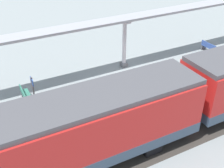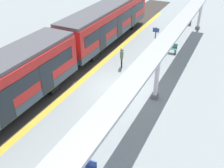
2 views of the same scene
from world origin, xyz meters
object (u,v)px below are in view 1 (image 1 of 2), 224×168
at_px(passenger_waiting_near_edge, 112,88).
at_px(bench_mid_platform, 25,95).
at_px(train_far_carriage, 55,140).
at_px(canopy_pillar_second, 124,44).
at_px(bench_near_end, 209,48).
at_px(platform_info_sign, 33,91).

bearing_deg(passenger_waiting_near_edge, bench_mid_platform, 60.66).
xyz_separation_m(train_far_carriage, canopy_pillar_second, (7.27, -7.43, -0.04)).
bearing_deg(bench_near_end, platform_info_sign, 94.99).
relative_size(bench_near_end, platform_info_sign, 0.69).
distance_m(train_far_carriage, bench_mid_platform, 6.21).
xyz_separation_m(bench_near_end, platform_info_sign, (-1.24, 14.25, 0.89)).
bearing_deg(canopy_pillar_second, passenger_waiting_near_edge, 141.59).
height_order(canopy_pillar_second, passenger_waiting_near_edge, canopy_pillar_second).
xyz_separation_m(train_far_carriage, passenger_waiting_near_edge, (3.55, -4.48, -0.77)).
distance_m(platform_info_sign, passenger_waiting_near_edge, 4.36).
bearing_deg(passenger_waiting_near_edge, train_far_carriage, 128.40).
bearing_deg(bench_near_end, passenger_waiting_near_edge, 104.28).
relative_size(train_far_carriage, passenger_waiting_near_edge, 7.92).
distance_m(bench_mid_platform, passenger_waiting_near_edge, 5.14).
bearing_deg(train_far_carriage, bench_near_end, -67.22).
relative_size(bench_near_end, bench_mid_platform, 1.00).
xyz_separation_m(canopy_pillar_second, passenger_waiting_near_edge, (-3.72, 2.95, -0.73)).
bearing_deg(train_far_carriage, canopy_pillar_second, -45.62).
height_order(train_far_carriage, bench_near_end, train_far_carriage).
bearing_deg(platform_info_sign, train_far_carriage, 176.13).
xyz_separation_m(train_far_carriage, platform_info_sign, (4.88, -0.33, -0.50)).
bearing_deg(bench_near_end, train_far_carriage, 112.78).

